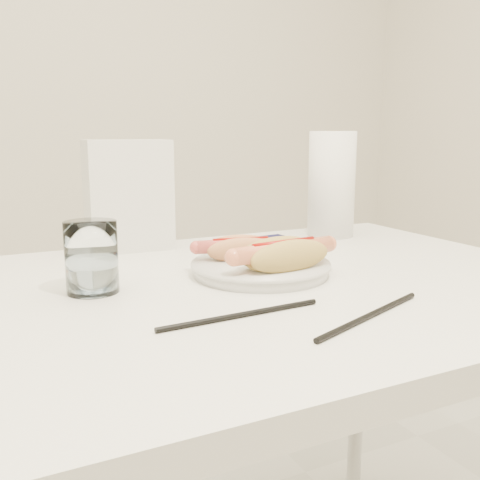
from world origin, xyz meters
name	(u,v)px	position (x,y,z in m)	size (l,w,h in m)	color
table	(237,318)	(0.00, 0.00, 0.69)	(1.20, 0.80, 0.75)	white
plate	(261,270)	(0.06, 0.03, 0.76)	(0.23, 0.23, 0.02)	silver
hotdog_left	(241,249)	(0.04, 0.08, 0.79)	(0.16, 0.09, 0.04)	#DD8E58
hotdog_right	(284,255)	(0.08, -0.02, 0.79)	(0.20, 0.09, 0.05)	tan
water_glass	(92,257)	(-0.22, 0.06, 0.81)	(0.08, 0.08, 0.11)	silver
chopstick_near	(241,315)	(-0.07, -0.15, 0.75)	(0.01, 0.01, 0.24)	black
chopstick_far	(370,315)	(0.09, -0.23, 0.75)	(0.01, 0.01, 0.25)	black
napkin_box	(128,195)	(-0.08, 0.35, 0.87)	(0.17, 0.10, 0.23)	silver
navy_napkin	(272,243)	(0.21, 0.25, 0.75)	(0.14, 0.14, 0.01)	#13133D
paper_towel_roll	(332,184)	(0.39, 0.29, 0.87)	(0.11, 0.11, 0.25)	white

